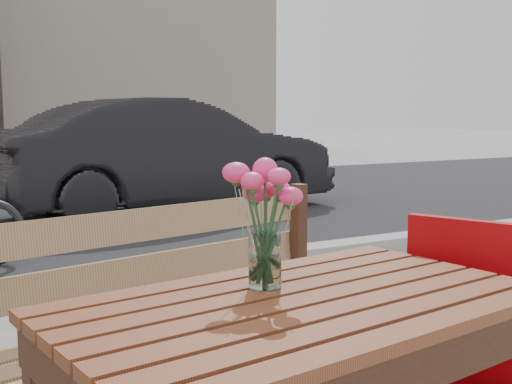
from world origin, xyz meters
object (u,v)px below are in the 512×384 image
(red_chair, at_px, (457,341))
(main_vase, at_px, (265,207))
(main_table, at_px, (302,347))
(parked_car, at_px, (168,156))

(red_chair, relative_size, main_vase, 2.56)
(main_table, distance_m, main_vase, 0.38)
(red_chair, xyz_separation_m, parked_car, (1.52, 6.28, 0.19))
(red_chair, height_order, main_vase, main_vase)
(main_table, distance_m, parked_car, 6.72)
(main_vase, xyz_separation_m, parked_car, (2.20, 6.21, -0.29))
(main_table, height_order, main_vase, main_vase)
(main_vase, relative_size, parked_car, 0.08)
(main_table, relative_size, parked_car, 0.31)
(red_chair, bearing_deg, parked_car, 143.58)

